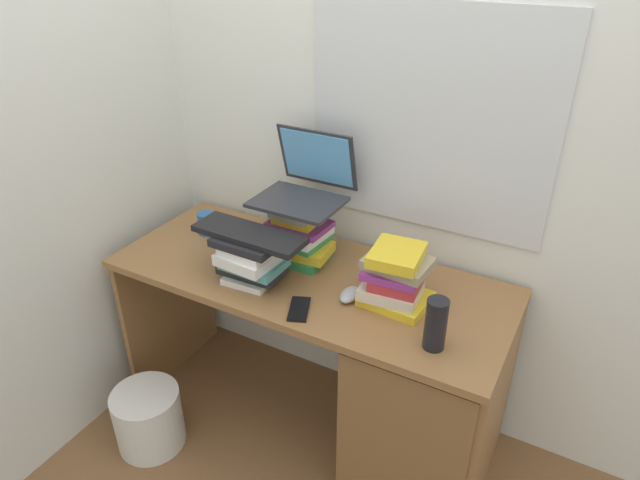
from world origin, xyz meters
The scene contains 14 objects.
ground_plane centered at (0.00, 0.00, 0.00)m, with size 6.00×6.00×0.00m, color brown.
wall_back centered at (0.00, 0.35, 1.30)m, with size 6.00×0.06×2.60m.
wall_left centered at (-0.86, 0.00, 1.30)m, with size 0.05×6.00×2.60m, color silver.
desk centered at (0.39, -0.02, 0.42)m, with size 1.52×0.62×0.76m.
book_stack_tall centered at (-0.09, 0.08, 0.88)m, with size 0.27×0.21×0.24m.
book_stack_keyboard_riser centered at (-0.16, -0.13, 0.86)m, with size 0.24×0.21×0.18m.
book_stack_side centered at (0.35, -0.01, 0.87)m, with size 0.24×0.21×0.21m.
laptop centered at (-0.09, 0.15, 1.06)m, with size 0.32×0.31×0.25m.
keyboard centered at (-0.16, -0.13, 0.96)m, with size 0.42×0.14×0.02m, color black.
computer_mouse centered at (0.21, -0.07, 0.78)m, with size 0.06×0.10×0.04m, color #A5A8AD.
mug centered at (-0.54, 0.08, 0.81)m, with size 0.11×0.08×0.09m.
water_bottle centered at (0.55, -0.17, 0.85)m, with size 0.07×0.07×0.18m, color black.
cell_phone centered at (0.08, -0.21, 0.77)m, with size 0.07×0.14×0.01m, color black.
wastebasket centered at (-0.52, -0.43, 0.13)m, with size 0.28×0.28×0.27m, color silver.
Camera 1 is at (0.90, -1.54, 1.92)m, focal length 31.56 mm.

